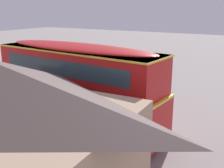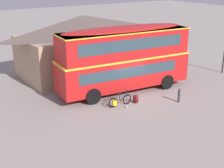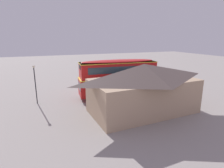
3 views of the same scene
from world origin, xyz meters
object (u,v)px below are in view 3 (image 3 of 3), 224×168
Objects in this scene: touring_bicycle at (124,88)px; backpack_on_ground at (116,89)px; street_lamp at (35,80)px; double_decker_bus at (118,77)px; water_bottle_clear_plastic at (121,89)px; kerb_bollard at (96,87)px.

backpack_on_ground is (1.22, -0.15, -0.08)m from touring_bicycle.
street_lamp reaches higher than touring_bicycle.
backpack_on_ground is (-0.68, -2.33, -2.35)m from double_decker_bus.
water_bottle_clear_plastic is at bearing -75.28° from touring_bicycle.
water_bottle_clear_plastic is (-1.06, -0.48, -0.17)m from backpack_on_ground.
touring_bicycle is (-1.90, -2.18, -2.27)m from double_decker_bus.
double_decker_bus reaches higher than water_bottle_clear_plastic.
water_bottle_clear_plastic is (-1.73, -2.81, -2.52)m from double_decker_bus.
street_lamp is (9.85, -1.12, 0.14)m from double_decker_bus.
street_lamp is (11.58, 1.69, 2.66)m from water_bottle_clear_plastic.
kerb_bollard is (-7.99, -2.73, -2.28)m from street_lamp.
double_decker_bus is at bearing 73.76° from backpack_on_ground.
double_decker_bus is 5.71× the size of touring_bicycle.
street_lamp is 4.62× the size of kerb_bollard.
kerb_bollard is at bearing -23.89° from touring_bicycle.
water_bottle_clear_plastic is at bearing -121.67° from double_decker_bus.
double_decker_bus is 17.91× the size of backpack_on_ground.
kerb_bollard is (3.76, -1.67, 0.13)m from touring_bicycle.
backpack_on_ground is 0.58× the size of kerb_bollard.
touring_bicycle is 1.83× the size of kerb_bollard.
backpack_on_ground is at bearing 24.55° from water_bottle_clear_plastic.
double_decker_bus is 2.26× the size of street_lamp.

